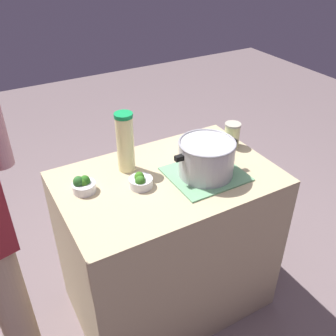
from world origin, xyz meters
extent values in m
plane|color=slate|center=(0.00, 0.00, 0.00)|extent=(8.00, 8.00, 0.00)
cube|color=tan|center=(0.00, 0.00, 0.44)|extent=(1.05, 0.68, 0.88)
cube|color=#6CA676|center=(-0.17, 0.07, 0.89)|extent=(0.35, 0.32, 0.01)
cylinder|color=#B7B7BC|center=(-0.17, 0.07, 0.98)|extent=(0.26, 0.26, 0.17)
torus|color=#99999E|center=(-0.17, 0.07, 1.06)|extent=(0.27, 0.27, 0.01)
cube|color=black|center=(-0.31, 0.07, 1.02)|extent=(0.04, 0.02, 0.02)
cube|color=black|center=(-0.02, 0.07, 1.02)|extent=(0.04, 0.02, 0.02)
cylinder|color=#F7ECA0|center=(0.14, -0.16, 1.03)|extent=(0.08, 0.08, 0.28)
cylinder|color=#118D46|center=(0.14, -0.16, 1.18)|extent=(0.09, 0.09, 0.02)
ellipsoid|color=yellow|center=(0.15, -0.16, 1.09)|extent=(0.04, 0.04, 0.01)
cylinder|color=beige|center=(-0.45, -0.09, 0.95)|extent=(0.08, 0.08, 0.12)
cylinder|color=#B2AD99|center=(-0.45, -0.09, 1.01)|extent=(0.09, 0.09, 0.01)
cylinder|color=silver|center=(0.39, -0.09, 0.91)|extent=(0.11, 0.11, 0.04)
ellipsoid|color=#3C7E20|center=(0.38, -0.09, 0.93)|extent=(0.04, 0.04, 0.05)
ellipsoid|color=#29681B|center=(0.38, -0.09, 0.94)|extent=(0.05, 0.05, 0.05)
ellipsoid|color=#2B6428|center=(0.41, -0.09, 0.94)|extent=(0.05, 0.05, 0.06)
cylinder|color=silver|center=(0.15, 0.01, 0.91)|extent=(0.11, 0.11, 0.04)
ellipsoid|color=#267D1A|center=(0.15, 0.01, 0.93)|extent=(0.04, 0.04, 0.05)
ellipsoid|color=#357421|center=(0.16, 0.03, 0.93)|extent=(0.05, 0.05, 0.05)
ellipsoid|color=#3A7A1D|center=(0.15, 0.01, 0.94)|extent=(0.05, 0.05, 0.05)
cylinder|color=silver|center=(-0.28, -0.19, 0.91)|extent=(0.10, 0.10, 0.05)
ellipsoid|color=#396824|center=(-0.28, -0.19, 0.94)|extent=(0.04, 0.04, 0.05)
ellipsoid|color=#2C7A2B|center=(-0.26, -0.17, 0.93)|extent=(0.04, 0.04, 0.05)
cylinder|color=tan|center=(0.81, 0.12, 0.45)|extent=(0.14, 0.14, 0.91)
camera|label=1|loc=(0.74, 1.30, 1.91)|focal=40.46mm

